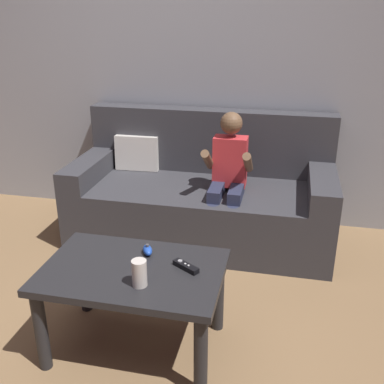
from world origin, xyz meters
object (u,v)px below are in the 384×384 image
at_px(couch, 202,196).
at_px(coffee_table, 133,283).
at_px(person_seated_on_couch, 228,176).
at_px(nunchuk_blue, 148,250).
at_px(game_remote_black_near_edge, 186,266).
at_px(soda_can, 139,273).

distance_m(couch, coffee_table, 1.26).
distance_m(person_seated_on_couch, nunchuk_blue, 0.97).
height_order(person_seated_on_couch, coffee_table, person_seated_on_couch).
height_order(couch, game_remote_black_near_edge, couch).
bearing_deg(coffee_table, couch, 86.45).
height_order(couch, person_seated_on_couch, person_seated_on_couch).
distance_m(coffee_table, nunchuk_blue, 0.18).
height_order(coffee_table, game_remote_black_near_edge, game_remote_black_near_edge).
relative_size(coffee_table, nunchuk_blue, 8.39).
bearing_deg(nunchuk_blue, person_seated_on_couch, 74.40).
bearing_deg(nunchuk_blue, coffee_table, -101.26).
relative_size(coffee_table, game_remote_black_near_edge, 6.10).
height_order(nunchuk_blue, soda_can, soda_can).
xyz_separation_m(couch, coffee_table, (-0.08, -1.26, 0.07)).
height_order(person_seated_on_couch, nunchuk_blue, person_seated_on_couch).
distance_m(couch, person_seated_on_couch, 0.37).
distance_m(couch, game_remote_black_near_edge, 1.23).
xyz_separation_m(couch, nunchuk_blue, (-0.05, -1.11, 0.17)).
xyz_separation_m(person_seated_on_couch, game_remote_black_near_edge, (-0.05, -1.02, -0.08)).
xyz_separation_m(person_seated_on_couch, nunchuk_blue, (-0.26, -0.93, -0.07)).
xyz_separation_m(person_seated_on_couch, coffee_table, (-0.29, -1.07, -0.17)).
relative_size(coffee_table, soda_can, 6.89).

